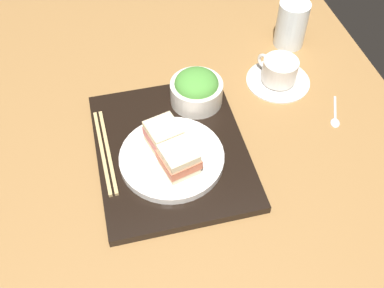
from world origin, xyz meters
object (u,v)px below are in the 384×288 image
at_px(sandwich_near, 164,135).
at_px(sandwich_far, 179,159).
at_px(sandwich_plate, 172,158).
at_px(coffee_cup, 279,73).
at_px(teaspoon, 335,118).
at_px(salad_bowl, 197,89).
at_px(chopsticks_pair, 105,151).
at_px(drinking_glass, 292,24).

xyz_separation_m(sandwich_near, sandwich_far, (0.07, 0.02, 0.00)).
height_order(sandwich_plate, sandwich_far, sandwich_far).
xyz_separation_m(coffee_cup, teaspoon, (0.14, 0.08, -0.02)).
distance_m(coffee_cup, teaspoon, 0.17).
bearing_deg(salad_bowl, sandwich_plate, -30.18).
xyz_separation_m(sandwich_near, salad_bowl, (-0.12, 0.09, -0.00)).
bearing_deg(chopsticks_pair, coffee_cup, 107.76).
distance_m(sandwich_plate, coffee_cup, 0.35).
xyz_separation_m(salad_bowl, chopsticks_pair, (0.10, -0.21, -0.03)).
bearing_deg(coffee_cup, chopsticks_pair, -72.24).
bearing_deg(salad_bowl, teaspoon, 69.50).
relative_size(chopsticks_pair, drinking_glass, 1.89).
height_order(sandwich_far, salad_bowl, salad_bowl).
relative_size(sandwich_near, chopsticks_pair, 0.37).
bearing_deg(drinking_glass, chopsticks_pair, -61.96).
height_order(salad_bowl, coffee_cup, salad_bowl).
bearing_deg(sandwich_far, coffee_cup, 127.39).
bearing_deg(sandwich_far, teaspoon, 101.61).
xyz_separation_m(sandwich_far, salad_bowl, (-0.18, 0.08, -0.01)).
height_order(sandwich_far, coffee_cup, sandwich_far).
distance_m(sandwich_near, drinking_glass, 0.47).
distance_m(salad_bowl, chopsticks_pair, 0.24).
distance_m(sandwich_plate, salad_bowl, 0.18).
xyz_separation_m(sandwich_plate, salad_bowl, (-0.15, 0.09, 0.03)).
distance_m(salad_bowl, coffee_cup, 0.21).
bearing_deg(sandwich_near, salad_bowl, 141.00).
bearing_deg(coffee_cup, salad_bowl, -80.15).
relative_size(sandwich_near, sandwich_far, 0.98).
distance_m(salad_bowl, teaspoon, 0.31).
bearing_deg(sandwich_plate, chopsticks_pair, -112.32).
height_order(sandwich_plate, sandwich_near, sandwich_near).
bearing_deg(chopsticks_pair, salad_bowl, 114.83).
relative_size(sandwich_plate, chopsticks_pair, 0.95).
bearing_deg(chopsticks_pair, sandwich_far, 57.72).
distance_m(sandwich_near, teaspoon, 0.38).
bearing_deg(salad_bowl, drinking_glass, 120.33).
relative_size(coffee_cup, drinking_glass, 1.29).
bearing_deg(coffee_cup, sandwich_near, -63.06).
bearing_deg(sandwich_plate, sandwich_near, -166.63).
bearing_deg(drinking_glass, teaspoon, 0.88).
height_order(sandwich_far, drinking_glass, drinking_glass).
xyz_separation_m(chopsticks_pair, coffee_cup, (-0.13, 0.42, 0.00)).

